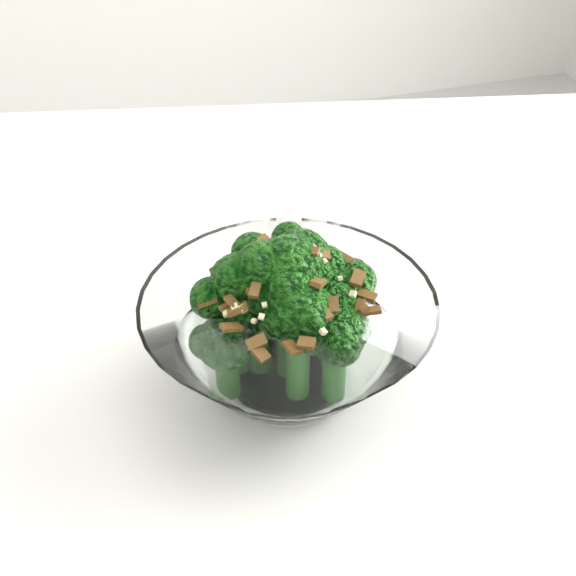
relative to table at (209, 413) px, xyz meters
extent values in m
cube|color=white|center=(0.00, 0.00, 0.05)|extent=(1.34, 1.03, 0.04)
cylinder|color=white|center=(0.05, -0.05, 0.07)|extent=(0.08, 0.08, 0.01)
cylinder|color=#1F5D18|center=(0.03, -0.04, 0.11)|extent=(0.02, 0.02, 0.07)
sphere|color=#1B5F11|center=(0.03, -0.04, 0.15)|extent=(0.04, 0.04, 0.04)
cylinder|color=#1F5D18|center=(0.08, -0.05, 0.10)|extent=(0.02, 0.02, 0.05)
sphere|color=#1B5F11|center=(0.08, -0.05, 0.14)|extent=(0.04, 0.04, 0.04)
cylinder|color=#1F5D18|center=(0.05, -0.07, 0.11)|extent=(0.02, 0.02, 0.06)
sphere|color=#1B5F11|center=(0.05, -0.07, 0.15)|extent=(0.04, 0.04, 0.04)
cylinder|color=#1F5D18|center=(0.05, -0.01, 0.10)|extent=(0.02, 0.02, 0.04)
sphere|color=#1B5F11|center=(0.05, -0.01, 0.12)|extent=(0.03, 0.03, 0.03)
cylinder|color=#1F5D18|center=(0.01, -0.06, 0.09)|extent=(0.02, 0.02, 0.03)
sphere|color=#1B5F11|center=(0.01, -0.06, 0.12)|extent=(0.04, 0.04, 0.04)
cylinder|color=#1F5D18|center=(0.05, -0.05, 0.11)|extent=(0.02, 0.02, 0.07)
sphere|color=#1B5F11|center=(0.05, -0.05, 0.16)|extent=(0.05, 0.05, 0.05)
cylinder|color=#1F5D18|center=(0.07, -0.08, 0.10)|extent=(0.02, 0.02, 0.05)
sphere|color=#1B5F11|center=(0.07, -0.08, 0.13)|extent=(0.04, 0.04, 0.04)
cylinder|color=#1F5D18|center=(0.06, -0.03, 0.11)|extent=(0.02, 0.02, 0.07)
sphere|color=#1B5F11|center=(0.06, -0.03, 0.16)|extent=(0.04, 0.04, 0.04)
cylinder|color=#1F5D18|center=(0.02, -0.04, 0.10)|extent=(0.02, 0.02, 0.05)
sphere|color=#1B5F11|center=(0.02, -0.04, 0.14)|extent=(0.04, 0.04, 0.04)
cylinder|color=#1F5D18|center=(0.09, -0.02, 0.10)|extent=(0.02, 0.02, 0.04)
sphere|color=#1B5F11|center=(0.09, -0.02, 0.12)|extent=(0.03, 0.03, 0.03)
cube|color=brown|center=(0.04, -0.05, 0.17)|extent=(0.01, 0.01, 0.01)
cube|color=brown|center=(0.07, 0.00, 0.15)|extent=(0.01, 0.01, 0.00)
cube|color=brown|center=(0.05, -0.10, 0.15)|extent=(0.01, 0.01, 0.01)
cube|color=brown|center=(0.04, -0.03, 0.17)|extent=(0.01, 0.02, 0.01)
cube|color=brown|center=(0.00, -0.05, 0.15)|extent=(0.01, 0.01, 0.01)
cube|color=brown|center=(0.06, -0.03, 0.17)|extent=(0.01, 0.01, 0.01)
cube|color=brown|center=(0.05, -0.09, 0.15)|extent=(0.01, 0.01, 0.01)
cube|color=brown|center=(0.05, -0.02, 0.16)|extent=(0.01, 0.01, 0.00)
cube|color=brown|center=(0.07, -0.03, 0.17)|extent=(0.01, 0.01, 0.01)
cube|color=brown|center=(0.02, -0.06, 0.16)|extent=(0.01, 0.01, 0.01)
cube|color=brown|center=(0.04, -0.10, 0.14)|extent=(0.01, 0.01, 0.01)
cube|color=brown|center=(0.04, -0.03, 0.17)|extent=(0.01, 0.01, 0.01)
cube|color=brown|center=(0.04, -0.02, 0.16)|extent=(0.01, 0.01, 0.01)
cube|color=brown|center=(0.06, -0.05, 0.18)|extent=(0.01, 0.01, 0.01)
cube|color=brown|center=(0.09, -0.05, 0.15)|extent=(0.01, 0.01, 0.01)
cube|color=brown|center=(0.09, -0.06, 0.15)|extent=(0.01, 0.02, 0.01)
cube|color=brown|center=(0.06, -0.01, 0.15)|extent=(0.01, 0.02, 0.01)
cube|color=brown|center=(0.05, -0.06, 0.18)|extent=(0.01, 0.01, 0.01)
cube|color=brown|center=(0.00, -0.03, 0.14)|extent=(0.01, 0.01, 0.01)
cube|color=brown|center=(0.09, -0.07, 0.15)|extent=(0.01, 0.01, 0.00)
cube|color=brown|center=(0.02, -0.02, 0.15)|extent=(0.01, 0.01, 0.00)
cube|color=brown|center=(0.02, -0.09, 0.14)|extent=(0.01, 0.01, 0.01)
cube|color=brown|center=(0.09, -0.08, 0.15)|extent=(0.01, 0.01, 0.01)
cube|color=brown|center=(0.03, -0.02, 0.16)|extent=(0.01, 0.02, 0.01)
cube|color=brown|center=(0.05, -0.03, 0.17)|extent=(0.01, 0.01, 0.01)
cube|color=brown|center=(0.02, -0.09, 0.15)|extent=(0.01, 0.01, 0.01)
cube|color=brown|center=(0.07, -0.08, 0.16)|extent=(0.01, 0.01, 0.01)
cube|color=brown|center=(0.03, -0.01, 0.16)|extent=(0.01, 0.01, 0.01)
cube|color=brown|center=(0.01, -0.08, 0.15)|extent=(0.01, 0.01, 0.01)
cube|color=brown|center=(0.06, -0.07, 0.17)|extent=(0.01, 0.01, 0.01)
cube|color=brown|center=(0.01, -0.01, 0.14)|extent=(0.01, 0.01, 0.01)
cube|color=brown|center=(0.06, -0.02, 0.17)|extent=(0.01, 0.01, 0.01)
cube|color=brown|center=(0.02, -0.02, 0.15)|extent=(0.01, 0.01, 0.01)
cube|color=brown|center=(0.09, -0.08, 0.15)|extent=(0.01, 0.01, 0.01)
cube|color=brown|center=(0.01, -0.04, 0.15)|extent=(0.01, 0.01, 0.01)
cube|color=brown|center=(0.09, -0.08, 0.14)|extent=(0.01, 0.01, 0.00)
cube|color=brown|center=(0.00, -0.04, 0.14)|extent=(0.01, 0.01, 0.01)
cube|color=brown|center=(0.10, -0.04, 0.15)|extent=(0.01, 0.01, 0.01)
cube|color=brown|center=(0.01, -0.06, 0.16)|extent=(0.01, 0.01, 0.01)
cube|color=brown|center=(0.10, -0.03, 0.14)|extent=(0.01, 0.01, 0.00)
cube|color=brown|center=(0.06, -0.09, 0.16)|extent=(0.01, 0.01, 0.01)
cube|color=brown|center=(0.07, -0.04, 0.17)|extent=(0.01, 0.01, 0.01)
cube|color=brown|center=(0.01, -0.07, 0.16)|extent=(0.01, 0.01, 0.01)
cube|color=brown|center=(0.07, 0.00, 0.14)|extent=(0.01, 0.01, 0.01)
cube|color=brown|center=(0.03, -0.02, 0.16)|extent=(0.01, 0.01, 0.01)
cube|color=brown|center=(0.02, -0.04, 0.16)|extent=(0.01, 0.01, 0.01)
cube|color=brown|center=(0.04, 0.00, 0.15)|extent=(0.01, 0.01, 0.01)
cube|color=brown|center=(0.03, -0.05, 0.17)|extent=(0.01, 0.01, 0.01)
cube|color=brown|center=(0.01, -0.06, 0.15)|extent=(0.01, 0.01, 0.01)
cube|color=brown|center=(0.02, -0.06, 0.17)|extent=(0.01, 0.01, 0.01)
cube|color=brown|center=(0.08, -0.03, 0.16)|extent=(0.01, 0.01, 0.01)
cube|color=brown|center=(0.03, -0.02, 0.15)|extent=(0.01, 0.01, 0.01)
cube|color=brown|center=(0.04, 0.00, 0.15)|extent=(0.01, 0.01, 0.01)
cube|color=brown|center=(0.09, -0.03, 0.15)|extent=(0.01, 0.01, 0.01)
cube|color=brown|center=(0.05, -0.06, 0.17)|extent=(0.01, 0.01, 0.01)
cube|color=beige|center=(0.04, -0.05, 0.18)|extent=(0.00, 0.00, 0.00)
cube|color=beige|center=(0.00, -0.05, 0.15)|extent=(0.00, 0.00, 0.00)
cube|color=beige|center=(0.10, -0.05, 0.15)|extent=(0.01, 0.01, 0.00)
cube|color=beige|center=(0.08, -0.07, 0.15)|extent=(0.01, 0.01, 0.00)
cube|color=beige|center=(0.03, -0.05, 0.17)|extent=(0.01, 0.01, 0.01)
cube|color=beige|center=(0.02, -0.08, 0.15)|extent=(0.00, 0.00, 0.00)
cube|color=beige|center=(0.04, -0.05, 0.18)|extent=(0.00, 0.00, 0.00)
cube|color=beige|center=(0.01, -0.02, 0.15)|extent=(0.01, 0.00, 0.00)
cube|color=beige|center=(0.01, -0.07, 0.15)|extent=(0.00, 0.00, 0.00)
cube|color=beige|center=(0.01, -0.07, 0.16)|extent=(0.01, 0.01, 0.00)
cube|color=beige|center=(0.08, -0.03, 0.16)|extent=(0.01, 0.01, 0.00)
cube|color=beige|center=(0.06, -0.08, 0.16)|extent=(0.00, 0.00, 0.00)
cube|color=beige|center=(0.01, -0.06, 0.15)|extent=(0.00, 0.00, 0.00)
cube|color=beige|center=(0.03, -0.03, 0.17)|extent=(0.00, 0.00, 0.00)
cube|color=beige|center=(0.08, -0.06, 0.16)|extent=(0.00, 0.00, 0.00)
cube|color=beige|center=(0.10, -0.06, 0.15)|extent=(0.00, 0.00, 0.00)
cube|color=beige|center=(0.07, -0.01, 0.16)|extent=(0.00, 0.01, 0.00)
cube|color=beige|center=(0.07, -0.01, 0.16)|extent=(0.00, 0.00, 0.00)
cube|color=beige|center=(0.05, -0.07, 0.17)|extent=(0.01, 0.00, 0.00)
cube|color=beige|center=(0.06, -0.09, 0.15)|extent=(0.01, 0.01, 0.00)
cube|color=beige|center=(0.03, -0.02, 0.16)|extent=(0.01, 0.01, 0.01)
cube|color=beige|center=(0.02, -0.08, 0.16)|extent=(0.00, 0.01, 0.00)
cube|color=beige|center=(0.10, -0.04, 0.15)|extent=(0.00, 0.00, 0.00)
cube|color=beige|center=(0.03, -0.07, 0.16)|extent=(0.00, 0.00, 0.00)
cube|color=beige|center=(0.07, -0.05, 0.17)|extent=(0.00, 0.00, 0.00)
cube|color=beige|center=(0.01, -0.06, 0.15)|extent=(0.00, 0.00, 0.00)
cube|color=beige|center=(0.09, -0.02, 0.15)|extent=(0.00, 0.00, 0.00)
cube|color=beige|center=(0.03, -0.02, 0.16)|extent=(0.00, 0.00, 0.00)
cube|color=beige|center=(0.07, -0.05, 0.17)|extent=(0.01, 0.01, 0.00)
cube|color=beige|center=(0.07, -0.06, 0.17)|extent=(0.00, 0.00, 0.00)
cube|color=beige|center=(0.01, -0.07, 0.16)|extent=(0.01, 0.00, 0.00)
cube|color=beige|center=(0.03, -0.03, 0.16)|extent=(0.00, 0.00, 0.00)
camera|label=1|loc=(-0.06, -0.43, 0.46)|focal=50.00mm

